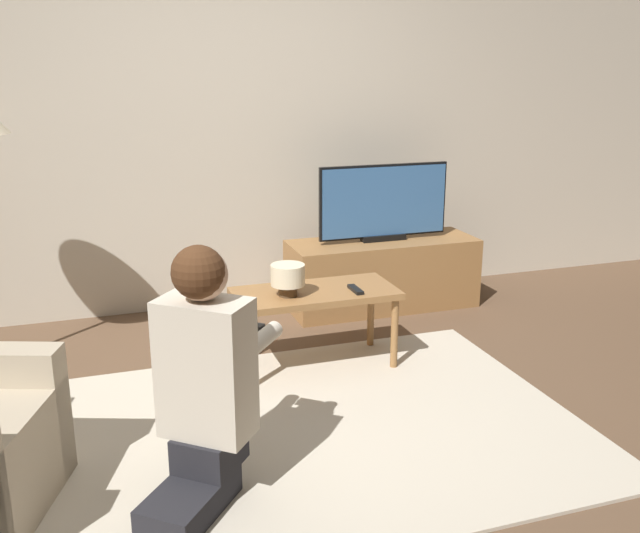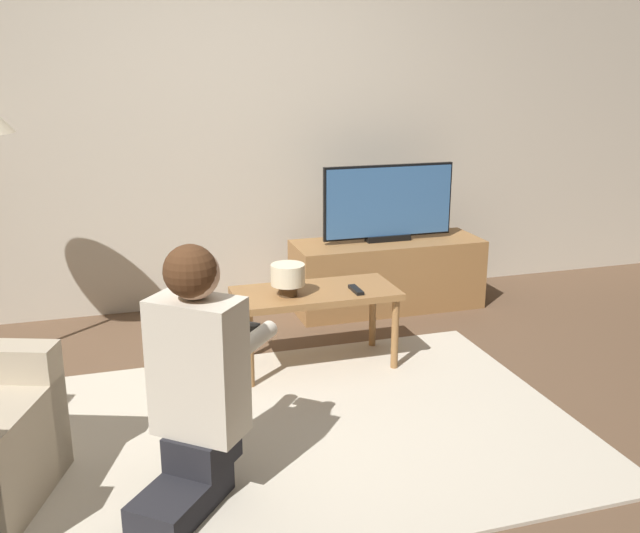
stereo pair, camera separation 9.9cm
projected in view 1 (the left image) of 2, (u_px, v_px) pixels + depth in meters
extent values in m
plane|color=brown|center=(308.00, 431.00, 3.28)|extent=(10.00, 10.00, 0.00)
cube|color=beige|center=(218.00, 115.00, 4.67)|extent=(10.00, 0.06, 2.60)
cube|color=beige|center=(308.00, 430.00, 3.27)|extent=(2.49, 1.81, 0.02)
cube|color=olive|center=(382.00, 274.00, 4.88)|extent=(1.28, 0.45, 0.47)
cube|color=black|center=(383.00, 237.00, 4.81)|extent=(0.31, 0.08, 0.04)
cube|color=black|center=(384.00, 201.00, 4.75)|extent=(0.90, 0.03, 0.49)
cube|color=#38669E|center=(384.00, 201.00, 4.74)|extent=(0.87, 0.04, 0.46)
cube|color=olive|center=(315.00, 293.00, 3.85)|extent=(0.88, 0.42, 0.04)
cylinder|color=olive|center=(251.00, 353.00, 3.64)|extent=(0.04, 0.04, 0.41)
cylinder|color=olive|center=(394.00, 334.00, 3.88)|extent=(0.04, 0.04, 0.41)
cylinder|color=olive|center=(237.00, 330.00, 3.94)|extent=(0.04, 0.04, 0.41)
cylinder|color=olive|center=(371.00, 314.00, 4.19)|extent=(0.04, 0.04, 0.41)
cube|color=#232328|center=(190.00, 500.00, 2.65)|extent=(0.44, 0.46, 0.11)
cube|color=#232328|center=(210.00, 449.00, 2.75)|extent=(0.32, 0.33, 0.14)
cube|color=beige|center=(206.00, 368.00, 2.66)|extent=(0.39, 0.37, 0.54)
sphere|color=tan|center=(201.00, 275.00, 2.56)|extent=(0.19, 0.19, 0.19)
sphere|color=#4C2D19|center=(198.00, 272.00, 2.54)|extent=(0.20, 0.20, 0.20)
cube|color=black|center=(250.00, 328.00, 2.98)|extent=(0.12, 0.11, 0.04)
cylinder|color=beige|center=(259.00, 342.00, 2.84)|extent=(0.25, 0.28, 0.07)
cylinder|color=beige|center=(214.00, 335.00, 2.91)|extent=(0.25, 0.28, 0.07)
cylinder|color=#4C3823|center=(288.00, 290.00, 3.75)|extent=(0.10, 0.10, 0.06)
cylinder|color=beige|center=(288.00, 275.00, 3.72)|extent=(0.18, 0.18, 0.11)
cube|color=black|center=(356.00, 289.00, 3.83)|extent=(0.04, 0.15, 0.02)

